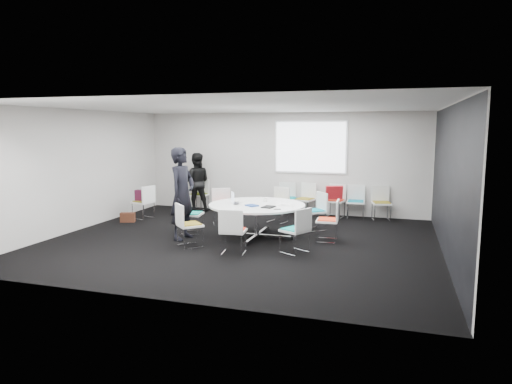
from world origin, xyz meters
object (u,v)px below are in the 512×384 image
(chair_back_a, at_px, (289,205))
(cup, at_px, (265,200))
(laptop, at_px, (238,203))
(chair_back_c, at_px, (335,207))
(chair_person_back, at_px, (199,200))
(maroon_bag, at_px, (143,195))
(chair_back_b, at_px, (305,206))
(chair_ring_f, at_px, (189,233))
(conference_table, at_px, (257,213))
(chair_spare_left, at_px, (144,208))
(chair_ring_b, at_px, (314,218))
(chair_back_d, at_px, (355,208))
(chair_ring_c, at_px, (278,212))
(chair_ring_g, at_px, (233,240))
(chair_back_e, at_px, (381,210))
(person_back, at_px, (196,182))
(brown_bag, at_px, (128,217))
(chair_ring_d, at_px, (222,213))
(person_main, at_px, (182,194))
(chair_ring_e, at_px, (192,221))
(chair_ring_h, at_px, (295,239))
(chair_ring_a, at_px, (328,228))

(chair_back_a, relative_size, cup, 9.78)
(laptop, bearing_deg, chair_back_c, -51.83)
(chair_person_back, xyz_separation_m, maroon_bag, (-0.85, -1.66, 0.34))
(chair_back_b, bearing_deg, laptop, 90.13)
(chair_ring_f, bearing_deg, chair_back_b, 113.01)
(conference_table, xyz_separation_m, chair_spare_left, (-3.45, 1.06, -0.25))
(conference_table, height_order, chair_back_c, chair_back_c)
(chair_ring_b, xyz_separation_m, chair_back_d, (0.79, 1.67, 0.00))
(chair_ring_c, bearing_deg, chair_ring_g, 107.34)
(chair_person_back, relative_size, maroon_bag, 2.20)
(chair_ring_b, relative_size, cup, 9.78)
(conference_table, xyz_separation_m, chair_back_e, (2.52, 2.74, -0.25))
(person_back, bearing_deg, conference_table, 115.65)
(brown_bag, bearing_deg, cup, -3.14)
(chair_back_d, distance_m, chair_person_back, 4.49)
(chair_ring_b, relative_size, laptop, 2.88)
(chair_ring_d, height_order, chair_ring_g, same)
(person_main, bearing_deg, chair_ring_d, -1.54)
(conference_table, relative_size, chair_back_c, 2.37)
(conference_table, xyz_separation_m, chair_ring_f, (-1.05, -1.19, -0.25))
(chair_ring_d, bearing_deg, chair_person_back, -77.32)
(chair_ring_e, relative_size, chair_ring_h, 1.00)
(chair_person_back, bearing_deg, chair_ring_b, 163.59)
(chair_ring_d, xyz_separation_m, chair_ring_e, (-0.29, -1.12, 0.00))
(person_back, distance_m, laptop, 3.44)
(chair_ring_a, xyz_separation_m, chair_spare_left, (-4.98, 0.97, 0.00))
(brown_bag, bearing_deg, chair_back_a, 30.64)
(chair_back_c, relative_size, chair_back_e, 1.00)
(conference_table, xyz_separation_m, brown_bag, (-3.61, 0.56, -0.40))
(conference_table, bearing_deg, chair_ring_f, -131.62)
(chair_spare_left, bearing_deg, chair_ring_f, -118.58)
(chair_ring_h, height_order, maroon_bag, chair_ring_h)
(cup, bearing_deg, chair_ring_h, -53.93)
(conference_table, distance_m, person_back, 3.68)
(chair_back_b, relative_size, laptop, 2.88)
(chair_ring_e, xyz_separation_m, chair_back_b, (2.04, 2.83, 0.00))
(chair_ring_d, bearing_deg, chair_back_c, -172.74)
(chair_back_b, bearing_deg, chair_back_d, -161.44)
(chair_ring_g, bearing_deg, chair_back_b, 75.28)
(chair_ring_c, height_order, chair_back_b, same)
(chair_ring_h, distance_m, chair_person_back, 5.27)
(chair_back_b, height_order, chair_spare_left, same)
(chair_ring_a, bearing_deg, chair_ring_h, 154.74)
(laptop, bearing_deg, cup, -69.11)
(chair_ring_a, xyz_separation_m, chair_back_d, (0.33, 2.65, 0.00))
(chair_ring_f, relative_size, maroon_bag, 2.20)
(chair_back_e, bearing_deg, chair_spare_left, 2.83)
(cup, bearing_deg, chair_back_c, 62.25)
(chair_spare_left, height_order, cup, chair_spare_left)
(person_back, bearing_deg, chair_spare_left, 41.17)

